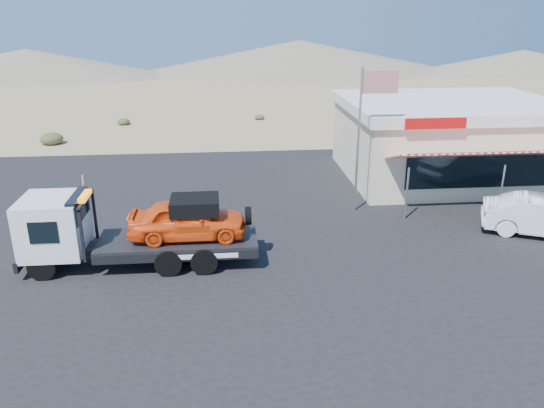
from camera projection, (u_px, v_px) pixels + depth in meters
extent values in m
plane|color=#9D8559|center=(251.00, 262.00, 18.11)|extent=(120.00, 120.00, 0.00)
cube|color=black|center=(297.00, 226.00, 21.08)|extent=(32.00, 24.00, 0.02)
cylinder|color=black|center=(42.00, 267.00, 16.77)|extent=(0.88, 0.26, 0.88)
cylinder|color=black|center=(58.00, 244.00, 18.41)|extent=(0.88, 0.26, 0.88)
cylinder|color=black|center=(169.00, 261.00, 17.12)|extent=(0.88, 0.48, 0.88)
cylinder|color=black|center=(173.00, 239.00, 18.77)|extent=(0.88, 0.48, 0.88)
cylinder|color=black|center=(204.00, 260.00, 17.22)|extent=(0.88, 0.48, 0.88)
cylinder|color=black|center=(205.00, 238.00, 18.87)|extent=(0.88, 0.48, 0.88)
cube|color=black|center=(149.00, 247.00, 17.84)|extent=(7.22, 0.88, 0.26)
cube|color=white|center=(54.00, 225.00, 17.25)|extent=(1.94, 2.07, 1.85)
cube|color=black|center=(78.00, 207.00, 17.11)|extent=(0.31, 1.76, 0.79)
cube|color=black|center=(89.00, 225.00, 17.36)|extent=(0.09, 1.94, 1.76)
cube|color=orange|center=(85.00, 196.00, 17.01)|extent=(0.22, 1.06, 0.13)
cube|color=black|center=(178.00, 240.00, 17.84)|extent=(5.29, 2.03, 0.13)
imported|color=#F94B10|center=(187.00, 219.00, 17.62)|extent=(3.88, 1.56, 1.32)
cube|color=black|center=(195.00, 205.00, 17.47)|extent=(1.59, 1.32, 0.48)
cube|color=beige|center=(447.00, 144.00, 26.86)|extent=(10.00, 8.00, 3.40)
cube|color=white|center=(451.00, 105.00, 26.18)|extent=(10.40, 8.40, 0.50)
cube|color=red|center=(436.00, 123.00, 21.98)|extent=(2.60, 0.12, 0.45)
cube|color=black|center=(483.00, 170.00, 23.17)|extent=(7.00, 0.06, 1.60)
cube|color=red|center=(497.00, 154.00, 22.02)|extent=(9.00, 1.73, 0.61)
cylinder|color=#99999E|center=(407.00, 194.00, 21.38)|extent=(0.08, 0.08, 2.20)
cylinder|color=#99999E|center=(501.00, 191.00, 21.74)|extent=(0.08, 0.08, 2.20)
cylinder|color=#99999E|center=(358.00, 142.00, 21.69)|extent=(0.10, 0.10, 6.00)
cube|color=#B20C14|center=(380.00, 82.00, 20.92)|extent=(1.50, 0.02, 0.90)
ellipsoid|color=#3C4626|center=(51.00, 138.00, 33.86)|extent=(1.45, 1.45, 0.78)
ellipsoid|color=#3C4626|center=(124.00, 121.00, 39.59)|extent=(0.94, 0.94, 0.51)
ellipsoid|color=#3C4626|center=(259.00, 117.00, 41.48)|extent=(0.76, 0.76, 0.41)
cone|color=#726B59|center=(27.00, 63.00, 66.65)|extent=(36.00, 36.00, 3.50)
cone|color=#726B59|center=(299.00, 56.00, 72.45)|extent=(44.00, 44.00, 4.20)
cone|color=#726B59|center=(523.00, 61.00, 71.60)|extent=(32.00, 32.00, 3.00)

